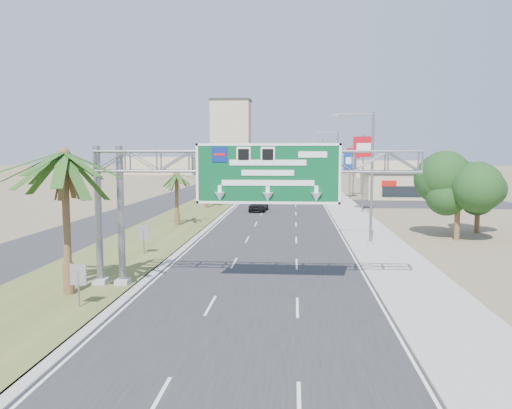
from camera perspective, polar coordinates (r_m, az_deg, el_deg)
The scene contains 31 objects.
ground at distance 16.80m, azimuth -2.34°, elevation -18.71°, with size 600.00×600.00×0.00m, color #8C7A59.
road at distance 125.39m, azimuth 3.59°, elevation 2.57°, with size 12.00×300.00×0.02m, color #28282B.
sidewalk_right at distance 125.55m, azimuth 7.48°, elevation 2.56°, with size 4.00×300.00×0.10m, color #9E9B93.
median_grass at distance 125.93m, azimuth -0.97°, elevation 2.62°, with size 7.00×300.00×0.12m, color #4B5A27.
opposing_road at distance 126.78m, azimuth -4.12°, elevation 2.60°, with size 8.00×300.00×0.02m, color #28282B.
sign_gantry at distance 25.29m, azimuth -2.14°, elevation 3.72°, with size 16.75×1.24×7.50m.
palm_near at distance 25.67m, azimuth -21.10°, elevation 5.31°, with size 5.70×5.70×8.35m.
palm_row_b at distance 48.57m, azimuth -9.08°, elevation 3.26°, with size 3.99×3.99×5.95m.
palm_row_c at distance 64.20m, azimuth -5.75°, elevation 4.58°, with size 3.99×3.99×6.75m.
palm_row_d at distance 82.01m, azimuth -3.52°, elevation 3.97°, with size 3.99×3.99×5.45m.
palm_row_e at distance 100.84m, azimuth -2.03°, elevation 4.70°, with size 3.99×3.99×6.15m.
palm_row_f at distance 125.71m, azimuth -0.74°, elevation 4.73°, with size 3.99×3.99×5.75m.
streetlight_near at distance 37.65m, azimuth 12.79°, elevation 2.17°, with size 3.27×0.44×10.00m.
streetlight_mid at distance 67.44m, azimuth 9.10°, elevation 3.77°, with size 3.27×0.44×10.00m.
streetlight_far at distance 103.35m, azimuth 7.49°, elevation 4.46°, with size 3.27×0.44×10.00m.
signal_mast at distance 87.24m, azimuth 6.64°, elevation 4.34°, with size 10.28×0.71×8.00m.
store_building at distance 83.80m, azimuth 18.36°, elevation 2.08°, with size 18.00×10.00×4.00m, color tan.
oak_near at distance 43.31m, azimuth 22.15°, elevation 2.12°, with size 4.50×4.50×6.80m.
oak_far at distance 48.09m, azimuth 24.08°, elevation 1.52°, with size 3.50×3.50×5.60m.
median_signback_a at distance 23.91m, azimuth -19.65°, elevation -7.90°, with size 0.75×0.08×2.08m.
median_signback_b at distance 35.18m, azimuth -12.72°, elevation -3.39°, with size 0.75×0.08×2.08m.
tower_distant at distance 267.54m, azimuth -2.87°, elevation 8.01°, with size 20.00×16.00×35.00m, color tan.
building_distant_left at distance 181.38m, azimuth -10.57°, elevation 4.41°, with size 24.00×14.00×6.00m, color tan.
building_distant_right at distance 157.78m, azimuth 14.75°, elevation 3.95°, with size 20.00×12.00×5.00m, color tan.
car_left_lane at distance 61.15m, azimuth 0.31°, elevation 0.02°, with size 1.97×4.91×1.67m, color black.
car_mid_lane at distance 73.22m, azimuth 3.59°, elevation 0.86°, with size 1.51×4.33×1.43m, color maroon.
car_right_lane at distance 82.53m, azimuth 4.54°, elevation 1.43°, with size 2.51×5.43×1.51m, color gray.
car_far at distance 108.72m, azimuth 2.56°, elevation 2.50°, with size 2.22×5.47×1.59m, color black.
pole_sign_red_near at distance 60.16m, azimuth 12.18°, elevation 5.94°, with size 2.36×1.08×9.24m.
pole_sign_blue at distance 80.46m, azimuth 10.70°, elevation 4.73°, with size 2.02×0.53×7.65m.
pole_sign_red_far at distance 84.86m, azimuth 11.09°, elevation 5.33°, with size 2.21×0.75×8.21m.
Camera 1 is at (1.83, -15.18, 6.96)m, focal length 35.00 mm.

